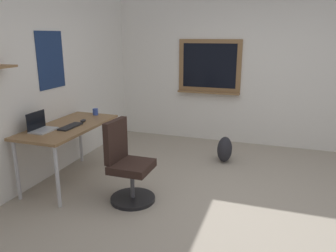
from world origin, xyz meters
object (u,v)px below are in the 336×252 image
(laptop, at_px, (41,126))
(coffee_mug, at_px, (95,112))
(desk, at_px, (69,131))
(keyboard, at_px, (71,126))
(computer_mouse, at_px, (83,121))
(backpack, at_px, (225,149))
(office_chair, at_px, (127,167))

(laptop, bearing_deg, coffee_mug, -11.76)
(coffee_mug, bearing_deg, laptop, 168.24)
(desk, xyz_separation_m, keyboard, (-0.07, -0.08, 0.09))
(computer_mouse, height_order, backpack, computer_mouse)
(coffee_mug, bearing_deg, desk, 176.74)
(backpack, bearing_deg, laptop, 130.09)
(office_chair, xyz_separation_m, coffee_mug, (0.85, 0.90, 0.40))
(office_chair, bearing_deg, desk, 75.46)
(laptop, relative_size, coffee_mug, 3.37)
(office_chair, bearing_deg, computer_mouse, 61.95)
(backpack, bearing_deg, desk, 126.45)
(laptop, bearing_deg, backpack, -49.91)
(desk, height_order, backpack, desk)
(office_chair, height_order, coffee_mug, office_chair)
(laptop, height_order, backpack, laptop)
(desk, relative_size, computer_mouse, 13.60)
(office_chair, distance_m, keyboard, 0.94)
(computer_mouse, bearing_deg, backpack, -56.86)
(computer_mouse, relative_size, backpack, 0.27)
(computer_mouse, bearing_deg, keyboard, 180.00)
(keyboard, bearing_deg, office_chair, -101.41)
(coffee_mug, bearing_deg, keyboard, -175.78)
(keyboard, bearing_deg, desk, 50.11)
(office_chair, bearing_deg, backpack, -28.93)
(desk, relative_size, coffee_mug, 15.37)
(desk, relative_size, backpack, 3.62)
(office_chair, bearing_deg, coffee_mug, 46.56)
(office_chair, distance_m, coffee_mug, 1.30)
(office_chair, relative_size, keyboard, 2.57)
(laptop, relative_size, computer_mouse, 2.98)
(backpack, bearing_deg, coffee_mug, 112.24)
(coffee_mug, distance_m, backpack, 2.00)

